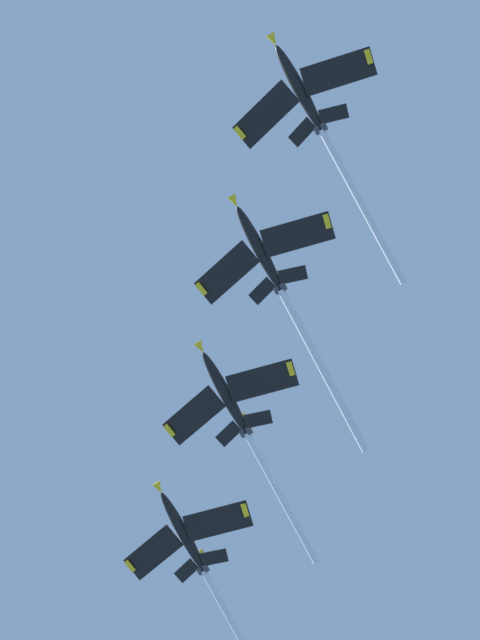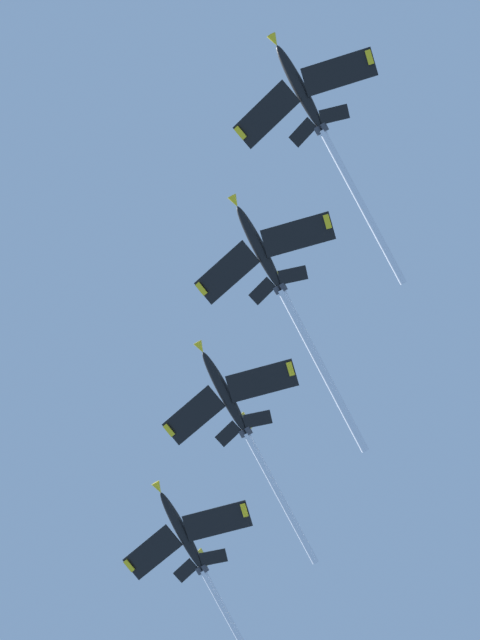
{
  "view_description": "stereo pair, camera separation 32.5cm",
  "coord_description": "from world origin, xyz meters",
  "px_view_note": "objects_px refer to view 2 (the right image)",
  "views": [
    {
      "loc": [
        48.01,
        22.46,
        1.68
      ],
      "look_at": [
        -24.26,
        -41.02,
        142.43
      ],
      "focal_mm": 74.3,
      "sensor_mm": 36.0,
      "label": 1
    },
    {
      "loc": [
        48.22,
        22.21,
        1.68
      ],
      "look_at": [
        -24.26,
        -41.02,
        142.43
      ],
      "focal_mm": 74.3,
      "sensor_mm": 36.0,
      "label": 2
    }
  ],
  "objects_px": {
    "jet_lead": "(317,120)",
    "jet_second": "(281,290)",
    "jet_fourth": "(201,567)",
    "jet_third": "(239,419)"
  },
  "relations": [
    {
      "from": "jet_lead",
      "to": "jet_second",
      "type": "height_order",
      "value": "jet_lead"
    },
    {
      "from": "jet_second",
      "to": "jet_fourth",
      "type": "bearing_deg",
      "value": -122.8
    },
    {
      "from": "jet_lead",
      "to": "jet_fourth",
      "type": "relative_size",
      "value": 0.91
    },
    {
      "from": "jet_second",
      "to": "jet_third",
      "type": "relative_size",
      "value": 1.11
    },
    {
      "from": "jet_third",
      "to": "jet_fourth",
      "type": "distance_m",
      "value": 21.94
    },
    {
      "from": "jet_lead",
      "to": "jet_second",
      "type": "relative_size",
      "value": 0.95
    },
    {
      "from": "jet_lead",
      "to": "jet_third",
      "type": "bearing_deg",
      "value": -123.59
    },
    {
      "from": "jet_lead",
      "to": "jet_second",
      "type": "xyz_separation_m",
      "value": [
        -11.78,
        -15.99,
        -8.97
      ]
    },
    {
      "from": "jet_second",
      "to": "jet_fourth",
      "type": "xyz_separation_m",
      "value": [
        -20.57,
        -31.92,
        -12.25
      ]
    },
    {
      "from": "jet_fourth",
      "to": "jet_third",
      "type": "bearing_deg",
      "value": 55.19
    }
  ]
}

